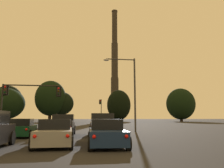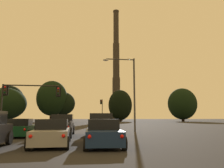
% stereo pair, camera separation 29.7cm
% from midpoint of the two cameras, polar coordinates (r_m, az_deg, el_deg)
% --- Properties ---
extents(suv_right_lane_front, '(2.28, 4.97, 1.86)m').
position_cam_midpoint_polar(suv_right_lane_front, '(18.47, -3.14, -10.69)').
color(suv_right_lane_front, '#232328').
rests_on(suv_right_lane_front, ground_plane).
extents(pickup_truck_center_lane_front, '(2.22, 5.52, 1.82)m').
position_cam_midpoint_polar(pickup_truck_center_lane_front, '(19.38, -13.38, -10.66)').
color(pickup_truck_center_lane_front, '#232328').
rests_on(pickup_truck_center_lane_front, ground_plane).
extents(sedan_center_lane_second, '(2.14, 4.76, 1.43)m').
position_cam_midpoint_polar(sedan_center_lane_second, '(12.85, -15.25, -12.23)').
color(sedan_center_lane_second, gray).
rests_on(sedan_center_lane_second, ground_plane).
extents(hatchback_left_lane_front, '(2.08, 4.17, 1.44)m').
position_cam_midpoint_polar(hatchback_left_lane_front, '(19.13, -22.88, -10.66)').
color(hatchback_left_lane_front, '#0F3823').
rests_on(hatchback_left_lane_front, ground_plane).
extents(sedan_right_lane_second, '(2.14, 4.76, 1.43)m').
position_cam_midpoint_polar(sedan_right_lane_second, '(12.26, -2.25, -12.71)').
color(sedan_right_lane_second, navy).
rests_on(sedan_right_lane_second, ground_plane).
extents(traffic_light_far_right, '(0.78, 0.50, 6.44)m').
position_cam_midpoint_polar(traffic_light_far_right, '(58.82, -3.10, -6.20)').
color(traffic_light_far_right, black).
rests_on(traffic_light_far_right, ground_plane).
extents(traffic_light_overhead_left, '(6.68, 0.50, 5.31)m').
position_cam_midpoint_polar(traffic_light_overhead_left, '(26.97, -22.46, -2.62)').
color(traffic_light_overhead_left, black).
rests_on(traffic_light_overhead_left, ground_plane).
extents(street_lamp, '(3.68, 0.36, 8.27)m').
position_cam_midpoint_polar(street_lamp, '(24.69, 4.25, -0.33)').
color(street_lamp, '#38383A').
rests_on(street_lamp, ground_plane).
extents(smokestack, '(6.53, 6.53, 61.33)m').
position_cam_midpoint_polar(smokestack, '(117.52, 0.64, 2.18)').
color(smokestack, '#2B2722').
rests_on(smokestack, ground_plane).
extents(treeline_center_left, '(11.05, 9.94, 13.38)m').
position_cam_midpoint_polar(treeline_center_left, '(89.14, -25.82, -4.25)').
color(treeline_center_left, black).
rests_on(treeline_center_left, ground_plane).
extents(treeline_left_mid, '(12.32, 11.08, 14.11)m').
position_cam_midpoint_polar(treeline_left_mid, '(98.25, 17.42, -4.98)').
color(treeline_left_mid, black).
rests_on(treeline_left_mid, ground_plane).
extents(treeline_far_left, '(11.39, 10.25, 15.49)m').
position_cam_midpoint_polar(treeline_far_left, '(85.64, -15.88, -3.58)').
color(treeline_far_left, black).
rests_on(treeline_far_left, ground_plane).
extents(treeline_far_right, '(13.99, 12.59, 12.01)m').
position_cam_midpoint_polar(treeline_far_right, '(85.40, -26.45, -4.62)').
color(treeline_far_right, black).
rests_on(treeline_far_right, ground_plane).
extents(treeline_right_mid, '(9.10, 8.19, 11.46)m').
position_cam_midpoint_polar(treeline_right_mid, '(87.01, -13.08, -4.98)').
color(treeline_right_mid, black).
rests_on(treeline_right_mid, ground_plane).
extents(treeline_center_right, '(9.88, 8.89, 13.13)m').
position_cam_midpoint_polar(treeline_center_right, '(91.61, 1.70, -5.50)').
color(treeline_center_right, black).
rests_on(treeline_center_right, ground_plane).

